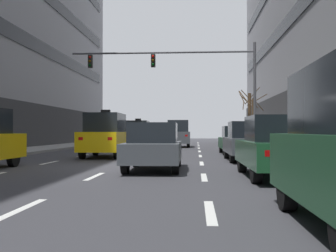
{
  "coord_description": "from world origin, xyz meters",
  "views": [
    {
      "loc": [
        2.91,
        -14.69,
        1.3
      ],
      "look_at": [
        0.99,
        13.64,
        1.66
      ],
      "focal_mm": 44.12,
      "sensor_mm": 36.0,
      "label": 1
    }
  ],
  "objects_px": {
    "car_driving_4": "(178,134)",
    "taxi_driving_0": "(150,136)",
    "street_tree_0": "(253,119)",
    "car_parked_1": "(279,147)",
    "pedestrian_0": "(287,136)",
    "car_parked_3": "(237,140)",
    "traffic_signal_0": "(189,73)",
    "pedestrian_1": "(276,135)",
    "taxi_driving_5": "(138,134)",
    "car_parked_2": "(249,142)",
    "street_tree_1": "(249,117)",
    "taxi_driving_1": "(106,135)",
    "car_driving_3": "(154,147)"
  },
  "relations": [
    {
      "from": "car_driving_4",
      "to": "taxi_driving_0",
      "type": "bearing_deg",
      "value": 113.72
    },
    {
      "from": "taxi_driving_0",
      "to": "street_tree_0",
      "type": "relative_size",
      "value": 0.95
    },
    {
      "from": "car_parked_1",
      "to": "pedestrian_0",
      "type": "xyz_separation_m",
      "value": [
        3.9,
        16.88,
        0.15
      ]
    },
    {
      "from": "taxi_driving_0",
      "to": "car_parked_3",
      "type": "bearing_deg",
      "value": -68.3
    },
    {
      "from": "car_parked_1",
      "to": "street_tree_0",
      "type": "bearing_deg",
      "value": 84.0
    },
    {
      "from": "traffic_signal_0",
      "to": "pedestrian_1",
      "type": "bearing_deg",
      "value": -39.78
    },
    {
      "from": "street_tree_0",
      "to": "pedestrian_0",
      "type": "xyz_separation_m",
      "value": [
        1.53,
        -5.66,
        -1.31
      ]
    },
    {
      "from": "taxi_driving_5",
      "to": "car_parked_2",
      "type": "distance_m",
      "value": 15.55
    },
    {
      "from": "street_tree_1",
      "to": "taxi_driving_0",
      "type": "bearing_deg",
      "value": 154.84
    },
    {
      "from": "car_parked_2",
      "to": "pedestrian_0",
      "type": "distance_m",
      "value": 11.01
    },
    {
      "from": "pedestrian_0",
      "to": "street_tree_0",
      "type": "bearing_deg",
      "value": 105.18
    },
    {
      "from": "taxi_driving_1",
      "to": "pedestrian_0",
      "type": "bearing_deg",
      "value": 37.24
    },
    {
      "from": "pedestrian_1",
      "to": "street_tree_0",
      "type": "bearing_deg",
      "value": 88.27
    },
    {
      "from": "car_parked_3",
      "to": "traffic_signal_0",
      "type": "height_order",
      "value": "traffic_signal_0"
    },
    {
      "from": "car_parked_2",
      "to": "pedestrian_1",
      "type": "bearing_deg",
      "value": 65.21
    },
    {
      "from": "car_parked_2",
      "to": "car_parked_3",
      "type": "height_order",
      "value": "car_parked_2"
    },
    {
      "from": "car_parked_2",
      "to": "street_tree_0",
      "type": "relative_size",
      "value": 1.01
    },
    {
      "from": "traffic_signal_0",
      "to": "car_parked_3",
      "type": "bearing_deg",
      "value": -47.18
    },
    {
      "from": "taxi_driving_5",
      "to": "street_tree_1",
      "type": "distance_m",
      "value": 10.31
    },
    {
      "from": "car_driving_4",
      "to": "car_parked_2",
      "type": "relative_size",
      "value": 0.99
    },
    {
      "from": "taxi_driving_0",
      "to": "car_driving_4",
      "type": "xyz_separation_m",
      "value": [
        3.08,
        -7.02,
        0.29
      ]
    },
    {
      "from": "car_parked_1",
      "to": "taxi_driving_5",
      "type": "bearing_deg",
      "value": 108.49
    },
    {
      "from": "traffic_signal_0",
      "to": "street_tree_0",
      "type": "bearing_deg",
      "value": 56.19
    },
    {
      "from": "car_parked_1",
      "to": "street_tree_0",
      "type": "xyz_separation_m",
      "value": [
        2.37,
        22.54,
        1.46
      ]
    },
    {
      "from": "pedestrian_1",
      "to": "traffic_signal_0",
      "type": "bearing_deg",
      "value": 140.22
    },
    {
      "from": "car_parked_2",
      "to": "street_tree_0",
      "type": "xyz_separation_m",
      "value": [
        2.37,
        15.95,
        1.46
      ]
    },
    {
      "from": "taxi_driving_5",
      "to": "traffic_signal_0",
      "type": "height_order",
      "value": "traffic_signal_0"
    },
    {
      "from": "car_parked_2",
      "to": "car_parked_3",
      "type": "xyz_separation_m",
      "value": [
        0.0,
        5.37,
        -0.07
      ]
    },
    {
      "from": "car_driving_3",
      "to": "traffic_signal_0",
      "type": "xyz_separation_m",
      "value": [
        0.98,
        12.98,
        4.32
      ]
    },
    {
      "from": "car_parked_3",
      "to": "street_tree_0",
      "type": "height_order",
      "value": "street_tree_0"
    },
    {
      "from": "taxi_driving_5",
      "to": "car_parked_1",
      "type": "bearing_deg",
      "value": -71.51
    },
    {
      "from": "car_parked_3",
      "to": "street_tree_1",
      "type": "height_order",
      "value": "street_tree_1"
    },
    {
      "from": "car_driving_4",
      "to": "street_tree_1",
      "type": "relative_size",
      "value": 0.9
    },
    {
      "from": "taxi_driving_0",
      "to": "pedestrian_0",
      "type": "height_order",
      "value": "taxi_driving_0"
    },
    {
      "from": "car_driving_3",
      "to": "car_driving_4",
      "type": "bearing_deg",
      "value": 90.16
    },
    {
      "from": "car_driving_4",
      "to": "street_tree_1",
      "type": "height_order",
      "value": "street_tree_1"
    },
    {
      "from": "car_parked_3",
      "to": "pedestrian_1",
      "type": "bearing_deg",
      "value": -26.45
    },
    {
      "from": "car_parked_1",
      "to": "pedestrian_1",
      "type": "relative_size",
      "value": 2.84
    },
    {
      "from": "car_driving_3",
      "to": "taxi_driving_5",
      "type": "height_order",
      "value": "taxi_driving_5"
    },
    {
      "from": "car_parked_2",
      "to": "street_tree_1",
      "type": "bearing_deg",
      "value": 82.59
    },
    {
      "from": "car_parked_3",
      "to": "pedestrian_1",
      "type": "relative_size",
      "value": 2.62
    },
    {
      "from": "car_driving_4",
      "to": "pedestrian_1",
      "type": "relative_size",
      "value": 2.81
    },
    {
      "from": "car_parked_1",
      "to": "pedestrian_0",
      "type": "relative_size",
      "value": 3.09
    },
    {
      "from": "taxi_driving_1",
      "to": "pedestrian_1",
      "type": "bearing_deg",
      "value": 14.2
    },
    {
      "from": "taxi_driving_0",
      "to": "car_driving_4",
      "type": "height_order",
      "value": "car_driving_4"
    },
    {
      "from": "taxi_driving_5",
      "to": "car_parked_1",
      "type": "height_order",
      "value": "taxi_driving_5"
    },
    {
      "from": "car_driving_4",
      "to": "pedestrian_0",
      "type": "height_order",
      "value": "car_driving_4"
    },
    {
      "from": "taxi_driving_5",
      "to": "street_tree_0",
      "type": "relative_size",
      "value": 0.97
    },
    {
      "from": "taxi_driving_0",
      "to": "car_parked_1",
      "type": "bearing_deg",
      "value": -76.78
    },
    {
      "from": "taxi_driving_5",
      "to": "pedestrian_1",
      "type": "height_order",
      "value": "taxi_driving_5"
    }
  ]
}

